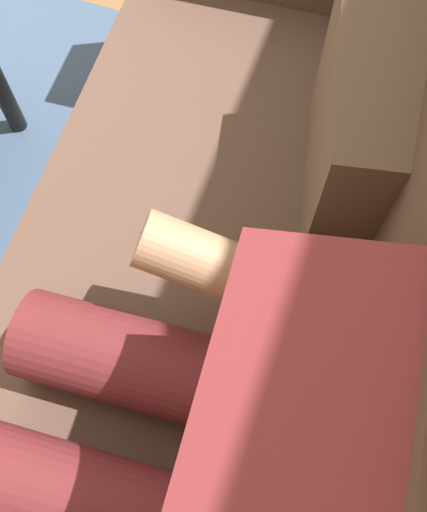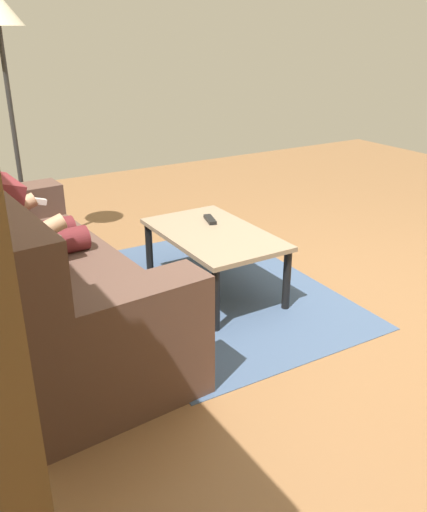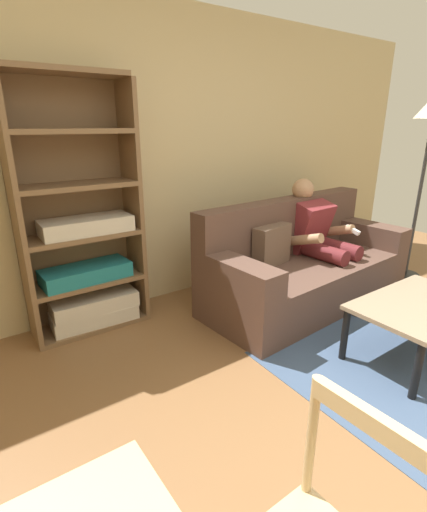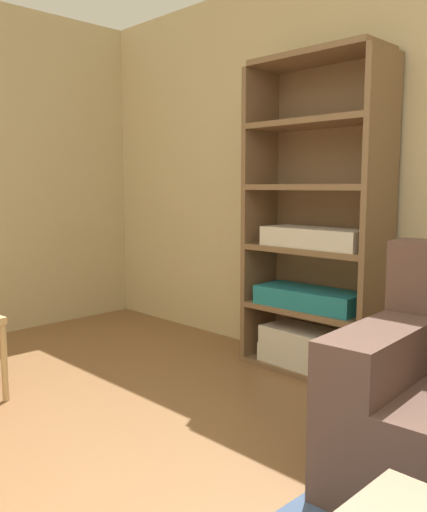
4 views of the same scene
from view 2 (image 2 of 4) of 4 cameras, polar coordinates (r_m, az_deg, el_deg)
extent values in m
plane|color=brown|center=(3.41, 15.98, -6.65)|extent=(8.58, 8.58, 0.00)
cube|color=brown|center=(3.25, -16.96, -4.23)|extent=(2.15, 0.99, 0.41)
cube|color=brown|center=(2.33, -10.20, -6.12)|extent=(0.30, 0.86, 0.22)
cube|color=brown|center=(2.74, -18.69, -0.73)|extent=(0.42, 0.22, 0.36)
cylinder|color=maroon|center=(3.26, -16.96, 1.18)|extent=(0.18, 0.45, 0.15)
cylinder|color=tan|center=(3.44, -13.00, -2.27)|extent=(0.11, 0.11, 0.41)
cube|color=black|center=(3.53, -11.57, -4.38)|extent=(0.12, 0.25, 0.08)
cylinder|color=maroon|center=(3.46, -18.17, 2.27)|extent=(0.18, 0.45, 0.15)
cylinder|color=tan|center=(3.63, -14.36, -1.04)|extent=(0.11, 0.11, 0.41)
cube|color=black|center=(3.72, -12.97, -3.08)|extent=(0.12, 0.25, 0.08)
cylinder|color=tan|center=(3.06, -18.48, 2.16)|extent=(0.11, 0.36, 0.19)
cylinder|color=tan|center=(3.52, -20.98, 4.47)|extent=(0.11, 0.36, 0.19)
cube|color=white|center=(3.55, -18.60, 5.62)|extent=(0.05, 0.16, 0.08)
cube|color=gray|center=(3.48, 0.00, 2.35)|extent=(0.98, 0.60, 0.03)
cylinder|color=black|center=(3.36, 7.82, -2.57)|extent=(0.05, 0.05, 0.40)
cylinder|color=black|center=(4.04, -0.19, 2.13)|extent=(0.05, 0.05, 0.40)
cylinder|color=black|center=(3.09, 0.25, -4.76)|extent=(0.05, 0.05, 0.40)
cylinder|color=black|center=(3.82, -6.88, 0.67)|extent=(0.05, 0.05, 0.40)
cube|color=black|center=(3.67, -0.38, 3.92)|extent=(0.18, 0.09, 0.02)
cube|color=#3D5170|center=(3.64, 0.00, -3.64)|extent=(2.03, 1.44, 0.01)
cylinder|color=black|center=(4.62, -18.97, 1.14)|extent=(0.28, 0.28, 0.03)
cylinder|color=#333333|center=(4.40, -20.35, 11.05)|extent=(0.04, 0.04, 1.66)
camera|label=1|loc=(3.20, -22.86, 17.00)|focal=39.74mm
camera|label=3|loc=(2.85, 56.67, 12.56)|focal=26.76mm
camera|label=4|loc=(3.99, 11.70, 16.01)|focal=37.42mm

